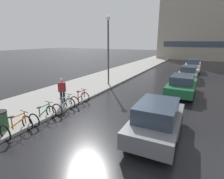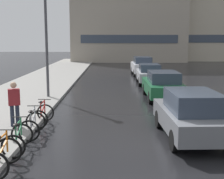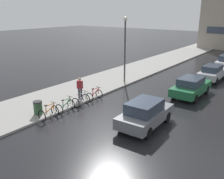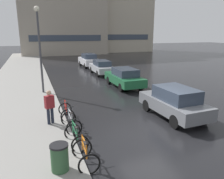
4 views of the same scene
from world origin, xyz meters
name	(u,v)px [view 3 (image 3 of 4)]	position (x,y,z in m)	size (l,w,h in m)	color
ground_plane	(113,123)	(0.00, 0.00, 0.00)	(140.00, 140.00, 0.00)	black
sidewalk_kerb	(125,74)	(-6.00, 10.00, 0.07)	(4.80, 60.00, 0.14)	gray
bicycle_nearest	(49,113)	(-3.57, -1.90, 0.40)	(0.72, 1.07, 0.96)	black
bicycle_second	(65,106)	(-3.60, -0.49, 0.38)	(0.76, 1.22, 0.92)	black
bicycle_third	(81,100)	(-3.54, 0.93, 0.39)	(0.76, 1.19, 0.96)	black
bicycle_farthest	(95,95)	(-3.53, 2.37, 0.39)	(0.71, 1.11, 0.95)	black
car_grey	(145,113)	(1.70, 0.74, 0.80)	(1.95, 4.02, 1.58)	slate
car_green	(191,87)	(1.87, 7.53, 0.77)	(1.87, 4.37, 1.51)	#1E6038
car_silver	(212,72)	(1.81, 13.35, 0.75)	(1.76, 4.15, 1.45)	#B2B5BA
pedestrian	(80,87)	(-4.35, 1.70, 0.98)	(0.46, 0.36, 1.73)	#1E2333
streetlamp	(125,43)	(-4.35, 7.54, 3.65)	(0.36, 0.36, 5.89)	#424247
trash_bin	(38,109)	(-4.40, -2.04, 0.50)	(0.56, 0.56, 1.00)	#2D5133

